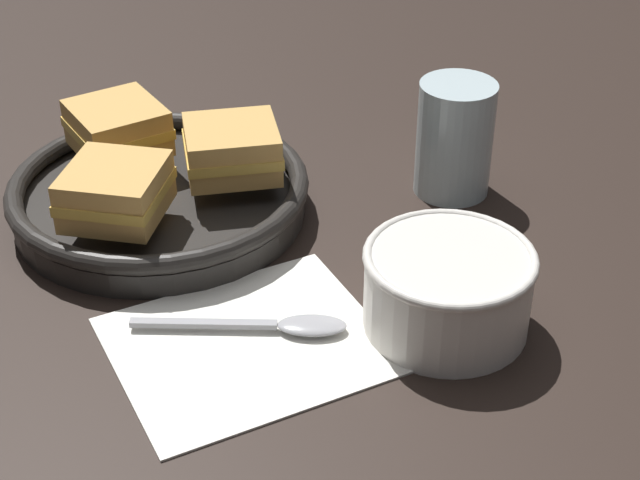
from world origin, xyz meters
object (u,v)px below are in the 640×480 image
Objects in this scene: sandwich_near_left at (116,191)px; sandwich_far_left at (118,128)px; spoon at (282,325)px; skillet at (160,195)px; soup_bowl at (448,285)px; sandwich_near_right at (232,149)px; drinking_glass at (455,138)px.

sandwich_near_left is 1.33× the size of sandwich_far_left.
skillet is (0.00, 0.22, 0.01)m from spoon.
sandwich_near_left is at bearing 143.52° from spoon.
sandwich_near_right is at bearing 100.54° from soup_bowl.
skillet is 0.08m from sandwich_near_left.
soup_bowl is 0.26m from sandwich_near_right.
skillet reaches higher than spoon.
skillet is at bearing 125.42° from spoon.
skillet is 2.50× the size of sandwich_near_right.
sandwich_near_right is at bearing 154.79° from drinking_glass.
soup_bowl is at bearing -68.72° from skillet.
soup_bowl is 1.21× the size of drinking_glass.
sandwich_near_left reaches higher than soup_bowl.
sandwich_near_left and sandwich_near_right have the same top height.
sandwich_far_left is at bearing 94.12° from skillet.
drinking_glass is (0.27, -0.19, -0.01)m from sandwich_far_left.
sandwich_near_left is at bearing 124.66° from soup_bowl.
sandwich_near_right is at bearing -55.88° from sandwich_far_left.
sandwich_far_left reaches higher than soup_bowl.
spoon is at bearing 149.62° from soup_bowl.
drinking_glass reaches higher than skillet.
sandwich_near_left reaches higher than skillet.
sandwich_near_left is 1.06× the size of sandwich_near_right.
sandwich_far_left is (-0.07, 0.10, 0.00)m from sandwich_near_right.
sandwich_near_right and sandwich_far_left have the same top height.
sandwich_near_left is at bearing -115.88° from sandwich_far_left.
drinking_glass reaches higher than soup_bowl.
spoon is 1.33× the size of sandwich_near_right.
spoon is 0.20m from sandwich_near_left.
drinking_glass reaches higher than spoon.
soup_bowl reaches higher than skillet.
spoon is 1.33× the size of drinking_glass.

